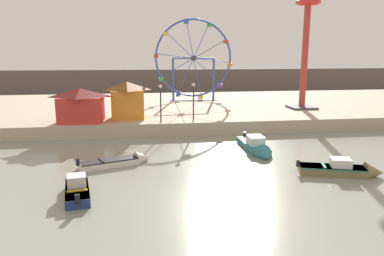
{
  "coord_description": "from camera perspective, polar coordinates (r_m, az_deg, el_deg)",
  "views": [
    {
      "loc": [
        -3.99,
        -16.48,
        7.42
      ],
      "look_at": [
        -0.18,
        10.31,
        1.75
      ],
      "focal_mm": 33.68,
      "sensor_mm": 36.0,
      "label": 1
    }
  ],
  "objects": [
    {
      "name": "carnival_booth_red_striped",
      "position": [
        34.21,
        -17.19,
        3.58
      ],
      "size": [
        4.33,
        3.28,
        3.09
      ],
      "rotation": [
        0.0,
        0.0,
        -0.05
      ],
      "color": "red",
      "rests_on": "quay_promenade"
    },
    {
      "name": "motorboat_olive_wood",
      "position": [
        24.31,
        23.14,
        -6.09
      ],
      "size": [
        5.16,
        2.72,
        1.4
      ],
      "rotation": [
        0.0,
        0.0,
        5.97
      ],
      "color": "olive",
      "rests_on": "ground_plane"
    },
    {
      "name": "motorboat_navy_blue",
      "position": [
        20.61,
        -17.74,
        -8.86
      ],
      "size": [
        1.87,
        4.38,
        1.4
      ],
      "rotation": [
        0.0,
        0.0,
        1.75
      ],
      "color": "navy",
      "rests_on": "ground_plane"
    },
    {
      "name": "promenade_lamp_far",
      "position": [
        32.99,
        0.23,
        5.08
      ],
      "size": [
        0.32,
        0.32,
        3.5
      ],
      "color": "#2D2D33",
      "rests_on": "quay_promenade"
    },
    {
      "name": "drop_tower_red_tower",
      "position": [
        42.5,
        17.57,
        13.09
      ],
      "size": [
        2.8,
        2.8,
        14.87
      ],
      "color": "#BC332D",
      "rests_on": "quay_promenade"
    },
    {
      "name": "motorboat_white_red_stripe",
      "position": [
        24.88,
        -11.25,
        -5.14
      ],
      "size": [
        4.97,
        2.69,
        1.1
      ],
      "rotation": [
        0.0,
        0.0,
        0.35
      ],
      "color": "silver",
      "rests_on": "ground_plane"
    },
    {
      "name": "ferris_wheel_blue_frame",
      "position": [
        47.74,
        0.24,
        10.73
      ],
      "size": [
        10.3,
        1.2,
        10.53
      ],
      "color": "#334CA8",
      "rests_on": "quay_promenade"
    },
    {
      "name": "ground_plane",
      "position": [
        18.5,
        5.17,
        -11.86
      ],
      "size": [
        240.0,
        240.0,
        0.0
      ],
      "primitive_type": "plane",
      "color": "gray"
    },
    {
      "name": "distant_town_skyline",
      "position": [
        68.47,
        -4.76,
        7.42
      ],
      "size": [
        140.0,
        3.0,
        4.4
      ],
      "primitive_type": "cube",
      "color": "#564C47",
      "rests_on": "ground_plane"
    },
    {
      "name": "promenade_lamp_near",
      "position": [
        32.5,
        -5.0,
        4.85
      ],
      "size": [
        0.32,
        0.32,
        3.42
      ],
      "color": "#2D2D33",
      "rests_on": "quay_promenade"
    },
    {
      "name": "quay_promenade",
      "position": [
        44.89,
        -2.9,
        3.08
      ],
      "size": [
        110.0,
        25.41,
        1.22
      ],
      "primitive_type": "cube",
      "color": "#B7A88E",
      "rests_on": "ground_plane"
    },
    {
      "name": "motorboat_teal_painted",
      "position": [
        27.85,
        10.28,
        -3.1
      ],
      "size": [
        1.5,
        6.11,
        1.59
      ],
      "rotation": [
        0.0,
        0.0,
        4.7
      ],
      "color": "teal",
      "rests_on": "ground_plane"
    },
    {
      "name": "carnival_booth_orange_canopy",
      "position": [
        34.95,
        -10.22,
        4.46
      ],
      "size": [
        3.44,
        2.93,
        3.54
      ],
      "rotation": [
        0.0,
        0.0,
        0.05
      ],
      "color": "orange",
      "rests_on": "quay_promenade"
    }
  ]
}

